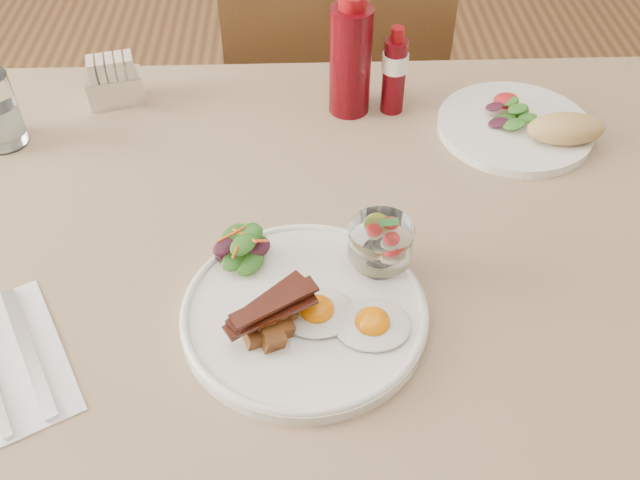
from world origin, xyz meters
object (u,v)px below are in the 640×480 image
table (358,290)px  fruit_cup (381,242)px  hot_sauce_bottle (394,72)px  second_plate (527,126)px  chair_far (333,102)px  ketchup_bottle (350,59)px  main_plate (304,314)px  sugar_caddy (114,83)px

table → fruit_cup: size_ratio=17.29×
hot_sauce_bottle → second_plate: bearing=-20.8°
chair_far → ketchup_bottle: 0.48m
table → hot_sauce_bottle: bearing=76.6°
table → main_plate: size_ratio=4.75×
chair_far → fruit_cup: size_ratio=12.09×
sugar_caddy → fruit_cup: bearing=-59.9°
main_plate → chair_far: bearing=84.6°
ketchup_bottle → hot_sauce_bottle: bearing=-3.5°
chair_far → ketchup_bottle: size_ratio=4.98×
fruit_cup → second_plate: (0.25, 0.28, -0.04)m
fruit_cup → second_plate: fruit_cup is taller
fruit_cup → second_plate: 0.38m
fruit_cup → hot_sauce_bottle: hot_sauce_bottle is taller
hot_sauce_bottle → ketchup_bottle: bearing=176.5°
chair_far → fruit_cup: (0.02, -0.72, 0.29)m
ketchup_bottle → hot_sauce_bottle: 0.07m
table → sugar_caddy: (-0.36, 0.33, 0.12)m
chair_far → second_plate: size_ratio=3.97×
fruit_cup → hot_sauce_bottle: size_ratio=0.56×
table → fruit_cup: fruit_cup is taller
main_plate → sugar_caddy: (-0.29, 0.45, 0.03)m
main_plate → second_plate: (0.34, 0.34, 0.01)m
table → main_plate: bearing=-121.8°
main_plate → sugar_caddy: sugar_caddy is taller
hot_sauce_bottle → sugar_caddy: 0.43m
chair_far → main_plate: 0.82m
fruit_cup → table: bearing=106.0°
table → chair_far: bearing=90.0°
chair_far → fruit_cup: chair_far is taller
table → ketchup_bottle: (0.00, 0.30, 0.18)m
second_plate → hot_sauce_bottle: 0.21m
table → second_plate: bearing=40.3°
table → hot_sauce_bottle: (0.07, 0.30, 0.16)m
fruit_cup → sugar_caddy: (-0.38, 0.39, -0.02)m
main_plate → hot_sauce_bottle: hot_sauce_bottle is taller
fruit_cup → main_plate: bearing=-145.4°
chair_far → main_plate: bearing=-95.4°
main_plate → ketchup_bottle: ketchup_bottle is taller
chair_far → second_plate: 0.57m
main_plate → ketchup_bottle: (0.08, 0.42, 0.08)m
table → second_plate: size_ratio=5.68×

